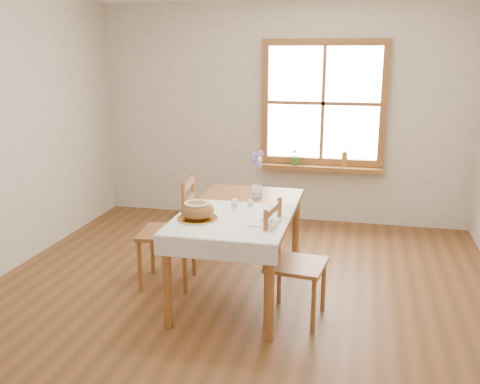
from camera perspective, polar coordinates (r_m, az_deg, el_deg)
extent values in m
plane|color=brown|center=(4.53, -0.88, -12.04)|extent=(5.00, 5.00, 0.00)
cube|color=beige|center=(6.54, 4.41, 8.23)|extent=(4.50, 0.10, 2.60)
cube|color=beige|center=(1.88, -20.00, -9.56)|extent=(4.50, 0.10, 2.60)
cube|color=#97642E|center=(6.40, 9.11, 15.49)|extent=(1.46, 0.08, 0.08)
cube|color=#97642E|center=(6.52, 8.62, 3.29)|extent=(1.46, 0.08, 0.08)
cube|color=#97642E|center=(6.51, 2.71, 9.56)|extent=(0.08, 0.08, 1.30)
cube|color=#97642E|center=(6.41, 15.09, 8.99)|extent=(0.08, 0.08, 1.30)
cube|color=#97642E|center=(6.42, 8.86, 9.33)|extent=(0.04, 0.06, 1.30)
cube|color=#97642E|center=(6.42, 8.86, 9.33)|extent=(1.30, 0.06, 0.04)
cube|color=white|center=(6.45, 8.88, 9.36)|extent=(1.30, 0.01, 1.30)
cube|color=#97642E|center=(6.48, 8.55, 2.58)|extent=(1.46, 0.20, 0.05)
cube|color=#97642E|center=(4.53, 0.00, -2.14)|extent=(0.90, 1.60, 0.05)
cylinder|color=#97642E|center=(4.11, -7.77, -9.73)|extent=(0.07, 0.07, 0.70)
cylinder|color=#97642E|center=(3.91, 3.17, -10.88)|extent=(0.07, 0.07, 0.70)
cylinder|color=#97642E|center=(5.42, -2.25, -3.43)|extent=(0.07, 0.07, 0.70)
cylinder|color=#97642E|center=(5.27, 5.97, -4.02)|extent=(0.07, 0.07, 0.70)
cube|color=white|center=(4.24, -0.93, -2.92)|extent=(0.91, 0.99, 0.01)
cylinder|color=white|center=(4.22, -4.56, -2.83)|extent=(0.34, 0.34, 0.02)
ellipsoid|color=brown|center=(4.20, -4.58, -1.77)|extent=(0.27, 0.27, 0.15)
cube|color=white|center=(4.11, 2.63, -3.34)|extent=(0.24, 0.20, 0.01)
cylinder|color=white|center=(4.46, -0.62, -1.29)|extent=(0.06, 0.06, 0.10)
cylinder|color=white|center=(4.51, 1.07, -1.20)|extent=(0.05, 0.05, 0.08)
cylinder|color=white|center=(4.87, 1.81, 0.02)|extent=(0.12, 0.12, 0.10)
imported|color=#38692A|center=(6.49, 5.95, 3.68)|extent=(0.23, 0.25, 0.17)
cylinder|color=#9D671D|center=(6.44, 11.08, 3.49)|extent=(0.08, 0.08, 0.19)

